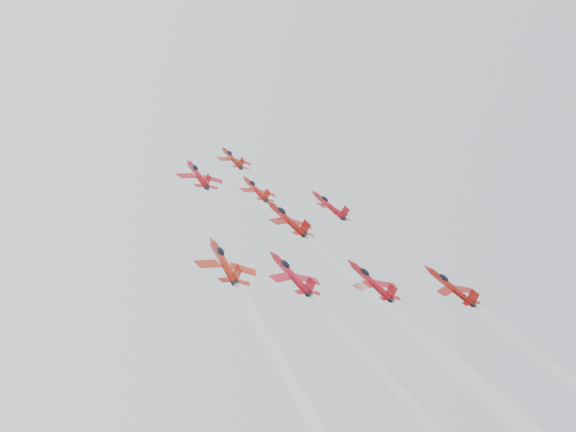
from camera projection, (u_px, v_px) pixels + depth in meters
jet_lead at (232, 158)px, 156.52m from camera, size 8.47×10.37×8.07m
jet_row2_left at (198, 174)px, 138.77m from camera, size 9.67×11.84×9.21m
jet_row2_center at (255, 189)px, 144.34m from camera, size 8.44×10.33×8.04m
jet_row2_right at (329, 205)px, 153.39m from camera, size 9.57×11.71×9.11m
jet_center at (465, 398)px, 100.14m from camera, size 10.33×90.18×69.54m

